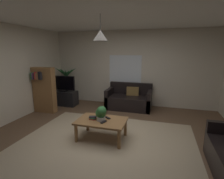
# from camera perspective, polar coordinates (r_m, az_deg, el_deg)

# --- Properties ---
(floor) EXTENTS (5.60, 5.45, 0.02)m
(floor) POSITION_cam_1_polar(r_m,az_deg,el_deg) (4.00, -1.25, -15.91)
(floor) COLOR brown
(floor) RESTS_ON ground
(rug) EXTENTS (3.64, 3.00, 0.01)m
(rug) POSITION_cam_1_polar(r_m,az_deg,el_deg) (3.83, -2.20, -17.08)
(rug) COLOR tan
(rug) RESTS_ON ground
(wall_back) EXTENTS (5.72, 0.06, 2.57)m
(wall_back) POSITION_cam_1_polar(r_m,az_deg,el_deg) (6.24, 6.40, 6.77)
(wall_back) COLOR beige
(wall_back) RESTS_ON ground
(ceiling) EXTENTS (5.60, 5.45, 0.02)m
(ceiling) POSITION_cam_1_polar(r_m,az_deg,el_deg) (3.59, -1.47, 23.55)
(ceiling) COLOR white
(window_pane) EXTENTS (1.14, 0.01, 0.99)m
(window_pane) POSITION_cam_1_polar(r_m,az_deg,el_deg) (6.25, 4.22, 6.40)
(window_pane) COLOR white
(couch_under_window) EXTENTS (1.46, 0.81, 0.82)m
(couch_under_window) POSITION_cam_1_polar(r_m,az_deg,el_deg) (5.94, 5.50, -3.42)
(couch_under_window) COLOR black
(couch_under_window) RESTS_ON ground
(coffee_table) EXTENTS (1.05, 0.70, 0.43)m
(coffee_table) POSITION_cam_1_polar(r_m,az_deg,el_deg) (3.89, -3.38, -10.65)
(coffee_table) COLOR olive
(coffee_table) RESTS_ON ground
(book_on_table_0) EXTENTS (0.14, 0.11, 0.02)m
(book_on_table_0) POSITION_cam_1_polar(r_m,az_deg,el_deg) (3.90, -6.24, -9.36)
(book_on_table_0) COLOR #B22D2D
(book_on_table_0) RESTS_ON coffee_table
(book_on_table_1) EXTENTS (0.12, 0.12, 0.02)m
(book_on_table_1) POSITION_cam_1_polar(r_m,az_deg,el_deg) (3.90, -6.12, -9.06)
(book_on_table_1) COLOR #387247
(book_on_table_1) RESTS_ON coffee_table
(book_on_table_2) EXTENTS (0.18, 0.14, 0.02)m
(book_on_table_2) POSITION_cam_1_polar(r_m,az_deg,el_deg) (3.90, -6.23, -8.75)
(book_on_table_2) COLOR black
(book_on_table_2) RESTS_ON coffee_table
(remote_on_table_0) EXTENTS (0.10, 0.17, 0.02)m
(remote_on_table_0) POSITION_cam_1_polar(r_m,az_deg,el_deg) (3.73, -2.74, -10.38)
(remote_on_table_0) COLOR black
(remote_on_table_0) RESTS_ON coffee_table
(remote_on_table_1) EXTENTS (0.16, 0.14, 0.02)m
(remote_on_table_1) POSITION_cam_1_polar(r_m,az_deg,el_deg) (3.95, -1.45, -9.04)
(remote_on_table_1) COLOR black
(remote_on_table_1) RESTS_ON coffee_table
(potted_plant_on_table) EXTENTS (0.25, 0.24, 0.32)m
(potted_plant_on_table) POSITION_cam_1_polar(r_m,az_deg,el_deg) (3.78, -3.53, -7.52)
(potted_plant_on_table) COLOR beige
(potted_plant_on_table) RESTS_ON coffee_table
(tv_stand) EXTENTS (0.90, 0.44, 0.50)m
(tv_stand) POSITION_cam_1_polar(r_m,az_deg,el_deg) (6.49, -15.09, -2.66)
(tv_stand) COLOR black
(tv_stand) RESTS_ON ground
(tv) EXTENTS (0.88, 0.16, 0.54)m
(tv) POSITION_cam_1_polar(r_m,az_deg,el_deg) (6.36, -15.46, 1.90)
(tv) COLOR black
(tv) RESTS_ON tv_stand
(potted_palm_corner) EXTENTS (0.88, 0.76, 1.34)m
(potted_palm_corner) POSITION_cam_1_polar(r_m,az_deg,el_deg) (6.92, -14.36, 1.65)
(potted_palm_corner) COLOR beige
(potted_palm_corner) RESTS_ON ground
(bookshelf_corner) EXTENTS (0.70, 0.31, 1.40)m
(bookshelf_corner) POSITION_cam_1_polar(r_m,az_deg,el_deg) (5.84, -21.04, 0.02)
(bookshelf_corner) COLOR olive
(bookshelf_corner) RESTS_ON ground
(pendant_lamp) EXTENTS (0.29, 0.29, 0.50)m
(pendant_lamp) POSITION_cam_1_polar(r_m,az_deg,el_deg) (3.59, -3.77, 16.97)
(pendant_lamp) COLOR black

